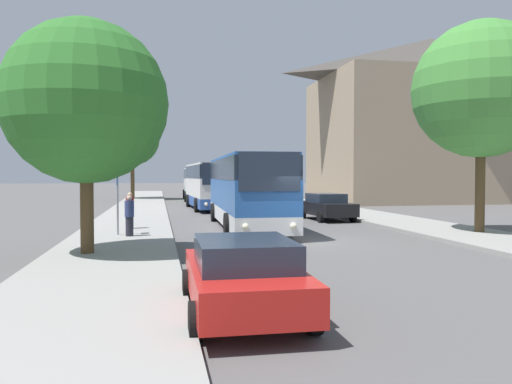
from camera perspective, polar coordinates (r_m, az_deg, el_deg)
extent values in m
plane|color=#565454|center=(19.23, 5.84, -5.68)|extent=(300.00, 300.00, 0.00)
cube|color=gray|center=(18.45, -15.55, -5.82)|extent=(4.00, 120.00, 0.15)
cube|color=gray|center=(22.28, 23.38, -4.59)|extent=(4.00, 120.00, 0.15)
cube|color=gray|center=(52.21, 19.32, 5.58)|extent=(21.43, 13.25, 11.96)
pyramid|color=#423D38|center=(53.33, 19.41, 14.15)|extent=(21.43, 13.25, 3.97)
cube|color=silver|center=(24.25, -1.13, -2.61)|extent=(2.91, 11.94, 0.70)
cube|color=#285BA8|center=(24.20, -1.13, -0.16)|extent=(2.91, 11.94, 1.38)
cube|color=#232D3D|center=(24.18, -1.13, 2.60)|extent=(2.93, 11.70, 0.95)
cube|color=#285BA8|center=(24.19, -1.13, 3.86)|extent=(2.85, 11.70, 0.12)
cube|color=#232D3D|center=(18.30, 1.58, 2.35)|extent=(2.31, 0.13, 1.45)
sphere|color=#F4EAC1|center=(18.22, -1.20, -4.00)|extent=(0.24, 0.24, 0.24)
sphere|color=#F4EAC1|center=(18.57, 4.31, -3.89)|extent=(0.24, 0.24, 0.24)
cylinder|color=black|center=(20.58, -3.23, -3.77)|extent=(0.33, 1.01, 1.00)
cylinder|color=black|center=(21.02, 3.76, -3.65)|extent=(0.33, 1.01, 1.00)
cylinder|color=black|center=(27.65, -4.84, -2.32)|extent=(0.33, 1.01, 1.00)
cylinder|color=black|center=(27.97, 0.42, -2.26)|extent=(0.33, 1.01, 1.00)
cube|color=#2D519E|center=(37.67, -5.36, -1.01)|extent=(2.95, 10.10, 0.70)
cube|color=silver|center=(37.63, -5.36, 0.55)|extent=(2.95, 10.10, 1.35)
cube|color=#232D3D|center=(37.62, -5.37, 2.30)|extent=(2.97, 9.90, 0.95)
cube|color=silver|center=(37.63, -5.37, 3.11)|extent=(2.89, 9.90, 0.12)
cube|color=#232D3D|center=(32.64, -4.15, 2.10)|extent=(2.32, 0.15, 1.45)
sphere|color=#F4EAC1|center=(32.54, -5.71, -1.41)|extent=(0.24, 0.24, 0.24)
sphere|color=#F4EAC1|center=(32.83, -2.59, -1.37)|extent=(0.24, 0.24, 0.24)
cylinder|color=black|center=(34.54, -6.79, -1.48)|extent=(0.34, 1.01, 1.00)
cylinder|color=black|center=(34.92, -2.58, -1.44)|extent=(0.34, 1.01, 1.00)
cylinder|color=black|center=(40.50, -7.75, -0.99)|extent=(0.34, 1.01, 1.00)
cylinder|color=black|center=(40.83, -4.15, -0.96)|extent=(0.34, 1.01, 1.00)
cube|color=#238942|center=(51.75, -6.70, -0.22)|extent=(2.89, 11.54, 0.70)
cube|color=silver|center=(51.73, -6.71, 0.86)|extent=(2.89, 11.54, 1.25)
cube|color=#232D3D|center=(51.72, -6.71, 2.08)|extent=(2.91, 11.31, 0.95)
cube|color=silver|center=(51.72, -6.71, 2.67)|extent=(2.83, 11.30, 0.12)
cube|color=#232D3D|center=(45.96, -6.36, 1.91)|extent=(2.31, 0.13, 1.45)
sphere|color=#F4EAC1|center=(45.94, -7.47, -0.45)|extent=(0.24, 0.24, 0.24)
sphere|color=#F4EAC1|center=(46.04, -5.24, -0.44)|extent=(0.24, 0.24, 0.24)
cylinder|color=black|center=(48.27, -8.02, -0.53)|extent=(0.33, 1.01, 1.00)
cylinder|color=black|center=(48.41, -4.99, -0.51)|extent=(0.33, 1.01, 1.00)
cylinder|color=black|center=(55.15, -8.20, -0.23)|extent=(0.33, 1.01, 1.00)
cylinder|color=black|center=(55.26, -5.55, -0.21)|extent=(0.33, 1.01, 1.00)
cube|color=red|center=(9.17, -1.51, -10.16)|extent=(1.93, 4.21, 0.61)
cube|color=#232D3D|center=(8.91, -1.35, -6.94)|extent=(1.68, 2.20, 0.48)
cylinder|color=black|center=(10.41, -7.83, -10.45)|extent=(0.21, 0.62, 0.62)
cylinder|color=black|center=(10.66, 2.47, -10.14)|extent=(0.21, 0.62, 0.62)
cylinder|color=black|center=(7.90, -6.97, -14.47)|extent=(0.21, 0.62, 0.62)
cylinder|color=black|center=(8.22, 6.61, -13.81)|extent=(0.21, 0.62, 0.62)
cube|color=black|center=(28.58, 8.12, -1.87)|extent=(2.14, 4.51, 0.70)
cube|color=#232D3D|center=(28.71, 7.99, -0.65)|extent=(1.80, 2.38, 0.50)
cylinder|color=black|center=(27.74, 11.01, -2.73)|extent=(0.23, 0.63, 0.62)
cylinder|color=black|center=(26.99, 7.35, -2.84)|extent=(0.23, 0.63, 0.62)
cylinder|color=black|center=(30.23, 8.80, -2.34)|extent=(0.23, 0.63, 0.62)
cylinder|color=black|center=(29.54, 5.39, -2.42)|extent=(0.23, 0.63, 0.62)
cube|color=#233D9E|center=(43.52, 1.20, -0.56)|extent=(2.03, 4.17, 0.70)
cube|color=#232D3D|center=(43.66, 1.14, 0.22)|extent=(1.73, 2.20, 0.48)
cylinder|color=black|center=(42.56, 2.84, -1.09)|extent=(0.22, 0.63, 0.62)
cylinder|color=black|center=(42.08, 0.40, -1.13)|extent=(0.22, 0.63, 0.62)
cylinder|color=black|center=(45.01, 1.94, -0.93)|extent=(0.22, 0.63, 0.62)
cylinder|color=black|center=(44.55, -0.38, -0.96)|extent=(0.22, 0.63, 0.62)
cylinder|color=gray|center=(20.74, -15.55, -1.12)|extent=(0.08, 0.08, 2.63)
cube|color=#1E56A3|center=(20.71, -15.57, 1.55)|extent=(0.03, 0.45, 0.60)
cylinder|color=#23232D|center=(20.25, -14.26, -3.83)|extent=(0.30, 0.30, 0.76)
cylinder|color=navy|center=(20.19, -14.28, -1.87)|extent=(0.36, 0.36, 0.63)
sphere|color=tan|center=(20.17, -14.29, -0.68)|extent=(0.21, 0.21, 0.21)
cylinder|color=#23232D|center=(23.11, -14.20, -3.11)|extent=(0.30, 0.30, 0.77)
cylinder|color=maroon|center=(23.06, -14.21, -1.36)|extent=(0.36, 0.36, 0.64)
sphere|color=tan|center=(23.04, -14.22, -0.30)|extent=(0.21, 0.21, 0.21)
cylinder|color=#513D23|center=(53.54, -13.93, 1.51)|extent=(0.40, 0.40, 4.14)
sphere|color=#286023|center=(53.68, -13.97, 5.98)|extent=(5.63, 5.63, 5.63)
cylinder|color=#513D23|center=(16.13, -18.76, -1.79)|extent=(0.40, 0.40, 2.75)
sphere|color=#2D7028|center=(16.26, -18.88, 9.70)|extent=(4.98, 4.98, 4.98)
cylinder|color=#513D23|center=(23.09, 24.23, 0.59)|extent=(0.40, 0.40, 3.84)
sphere|color=#428938|center=(23.36, 24.37, 10.61)|extent=(5.72, 5.72, 5.72)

